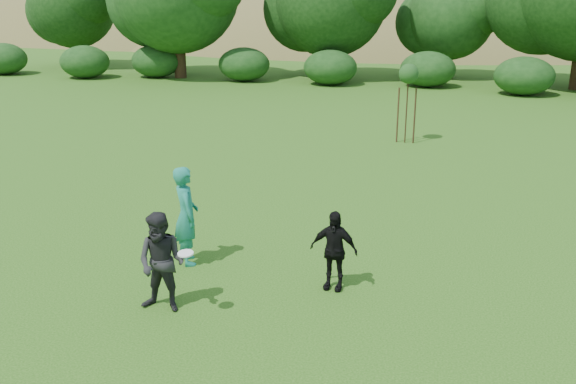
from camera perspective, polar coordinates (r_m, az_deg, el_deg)
name	(u,v)px	position (r m, az deg, el deg)	size (l,w,h in m)	color
ground	(248,297)	(12.05, -3.58, -9.28)	(120.00, 120.00, 0.00)	#19470C
player_teal	(186,215)	(13.21, -9.03, -2.07)	(0.75, 0.49, 2.06)	#1B7A65
player_grey	(162,263)	(11.41, -11.17, -6.18)	(0.88, 0.69, 1.81)	#242426
player_black	(334,250)	(12.06, 4.08, -5.18)	(0.91, 0.38, 1.55)	black
frisbee	(186,253)	(10.92, -9.09, -5.42)	(0.27, 0.27, 0.05)	white
sapling	(408,76)	(23.47, 10.66, 10.10)	(0.70, 0.70, 2.85)	#342214
hillside	(415,134)	(80.64, 11.23, 5.10)	(150.00, 72.00, 52.00)	olive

